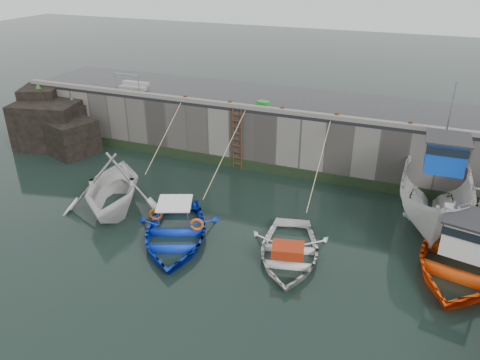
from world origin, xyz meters
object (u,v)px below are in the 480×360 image
at_px(bollard_a, 185,98).
at_px(bollard_b, 230,103).
at_px(ladder, 237,139).
at_px(bollard_c, 282,109).
at_px(bollard_d, 337,116).
at_px(boat_far_orange, 464,256).
at_px(boat_near_navy, 288,256).
at_px(boat_near_white, 115,208).
at_px(boat_far_white, 436,193).
at_px(boat_near_blue, 175,239).
at_px(fish_crate, 263,104).
at_px(bollard_e, 410,125).

height_order(bollard_a, bollard_b, same).
relative_size(ladder, bollard_c, 11.43).
bearing_deg(bollard_d, boat_far_orange, -41.50).
relative_size(boat_near_navy, bollard_d, 16.19).
bearing_deg(bollard_b, bollard_a, 180.00).
bearing_deg(bollard_d, bollard_c, 180.00).
bearing_deg(boat_near_white, ladder, 35.66).
distance_m(ladder, bollard_b, 1.81).
height_order(ladder, boat_far_white, boat_far_white).
bearing_deg(bollard_a, boat_far_white, -9.28).
relative_size(boat_near_white, boat_near_blue, 1.04).
height_order(fish_crate, bollard_a, fish_crate).
relative_size(bollard_b, bollard_e, 1.00).
relative_size(boat_near_white, bollard_b, 18.66).
bearing_deg(bollard_e, boat_near_blue, -136.13).
height_order(ladder, bollard_c, bollard_c).
distance_m(boat_far_orange, fish_crate, 11.42).
relative_size(boat_near_white, boat_near_navy, 1.15).
distance_m(boat_near_navy, bollard_a, 10.81).
distance_m(boat_near_white, fish_crate, 8.68).
bearing_deg(bollard_e, boat_far_white, -54.35).
bearing_deg(boat_near_navy, boat_near_blue, 174.28).
height_order(boat_near_white, boat_far_orange, boat_far_orange).
height_order(ladder, boat_far_orange, boat_far_orange).
height_order(boat_near_blue, boat_near_navy, boat_near_blue).
relative_size(ladder, bollard_b, 11.43).
relative_size(boat_near_blue, boat_far_white, 0.66).
relative_size(bollard_a, bollard_e, 1.00).
bearing_deg(boat_far_white, bollard_e, 124.65).
bearing_deg(fish_crate, bollard_d, 5.93).
bearing_deg(bollard_b, bollard_c, 0.00).
bearing_deg(boat_near_white, bollard_d, 12.73).
height_order(boat_near_blue, bollard_d, bollard_d).
distance_m(boat_near_blue, boat_far_orange, 10.56).
xyz_separation_m(boat_far_orange, bollard_b, (-11.08, 5.11, 2.87)).
xyz_separation_m(bollard_a, bollard_e, (11.00, 0.00, 0.00)).
distance_m(boat_near_blue, bollard_b, 8.15).
relative_size(boat_near_blue, boat_far_orange, 0.69).
relative_size(boat_far_orange, bollard_c, 26.00).
bearing_deg(boat_near_navy, bollard_e, 51.10).
xyz_separation_m(fish_crate, bollard_b, (-1.56, -0.51, -0.00)).
bearing_deg(bollard_e, bollard_b, 180.00).
distance_m(boat_far_orange, bollard_b, 12.53).
xyz_separation_m(ladder, boat_near_white, (-3.37, -5.85, -1.59)).
xyz_separation_m(boat_near_white, boat_far_white, (12.83, 4.15, 1.22)).
bearing_deg(boat_near_blue, bollard_e, 21.51).
xyz_separation_m(boat_near_blue, fish_crate, (0.78, 7.93, 3.30)).
bearing_deg(boat_far_white, boat_near_white, -163.06).
height_order(ladder, fish_crate, fish_crate).
xyz_separation_m(bollard_b, bollard_d, (5.30, 0.00, 0.00)).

